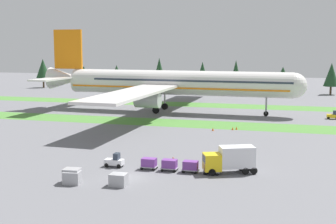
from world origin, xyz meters
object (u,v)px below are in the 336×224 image
object	(u,v)px
airliner	(168,82)
catering_truck	(230,159)
uld_container_1	(72,178)
cargo_dolly_lead	(149,163)
cargo_dolly_third	(191,166)
pushback_tractor	(333,116)
uld_container_0	(72,176)
ground_crew_marshaller	(173,163)
baggage_tug	(115,161)
cargo_dolly_second	(170,164)
taxiway_marker_1	(233,129)
cargo_dolly_fourth	(212,167)
taxiway_marker_0	(213,129)
uld_container_2	(119,180)
taxiway_marker_2	(236,128)

from	to	relation	value
airliner	catering_truck	xyz separation A→B (m)	(22.90, -52.94, -5.57)
uld_container_1	cargo_dolly_lead	bearing A→B (deg)	51.59
cargo_dolly_third	pushback_tractor	size ratio (longest dim) A/B	0.84
uld_container_0	uld_container_1	world-z (taller)	uld_container_0
airliner	ground_crew_marshaller	distance (m)	55.67
cargo_dolly_third	ground_crew_marshaller	size ratio (longest dim) A/B	1.27
pushback_tractor	catering_truck	bearing A→B (deg)	163.77
airliner	baggage_tug	xyz separation A→B (m)	(6.97, -53.99, -6.71)
cargo_dolly_second	cargo_dolly_lead	bearing A→B (deg)	90.00
cargo_dolly_second	ground_crew_marshaller	bearing A→B (deg)	-18.57
cargo_dolly_lead	cargo_dolly_second	xyz separation A→B (m)	(2.90, -0.01, 0.00)
cargo_dolly_lead	taxiway_marker_1	world-z (taller)	cargo_dolly_lead
cargo_dolly_fourth	pushback_tractor	size ratio (longest dim) A/B	0.84
cargo_dolly_third	cargo_dolly_fourth	bearing A→B (deg)	-90.00
baggage_tug	pushback_tractor	xyz separation A→B (m)	(32.68, 52.81, 0.00)
baggage_tug	cargo_dolly_fourth	size ratio (longest dim) A/B	1.18
airliner	uld_container_0	bearing A→B (deg)	6.04
baggage_tug	ground_crew_marshaller	world-z (taller)	baggage_tug
cargo_dolly_third	pushback_tractor	world-z (taller)	pushback_tractor
cargo_dolly_lead	taxiway_marker_0	xyz separation A→B (m)	(3.51, 30.86, -0.60)
catering_truck	taxiway_marker_1	distance (m)	31.99
cargo_dolly_fourth	ground_crew_marshaller	size ratio (longest dim) A/B	1.27
cargo_dolly_lead	pushback_tractor	size ratio (longest dim) A/B	0.84
cargo_dolly_lead	cargo_dolly_fourth	distance (m)	8.70
taxiway_marker_0	catering_truck	bearing A→B (deg)	-76.06
cargo_dolly_third	uld_container_2	size ratio (longest dim) A/B	1.10
cargo_dolly_fourth	uld_container_2	bearing A→B (deg)	129.32
airliner	taxiway_marker_2	bearing A→B (deg)	45.76
cargo_dolly_fourth	uld_container_2	world-z (taller)	cargo_dolly_fourth
cargo_dolly_lead	cargo_dolly_fourth	size ratio (longest dim) A/B	1.00
catering_truck	uld_container_2	bearing A→B (deg)	104.98
cargo_dolly_fourth	taxiway_marker_2	distance (m)	33.51
cargo_dolly_lead	taxiway_marker_1	distance (m)	33.57
cargo_dolly_lead	cargo_dolly_second	world-z (taller)	same
uld_container_2	taxiway_marker_0	xyz separation A→B (m)	(4.77, 39.01, -0.43)
cargo_dolly_second	ground_crew_marshaller	distance (m)	0.90
taxiway_marker_0	taxiway_marker_2	bearing A→B (deg)	30.88
cargo_dolly_second	ground_crew_marshaller	xyz separation A→B (m)	(0.29, 0.85, 0.03)
baggage_tug	uld_container_2	xyz separation A→B (m)	(3.76, -8.16, -0.06)
uld_container_0	taxiway_marker_0	distance (m)	40.74
cargo_dolly_third	cargo_dolly_fourth	world-z (taller)	same
cargo_dolly_second	uld_container_1	bearing A→B (deg)	131.86
cargo_dolly_second	baggage_tug	bearing A→B (deg)	90.00
cargo_dolly_second	uld_container_1	size ratio (longest dim) A/B	1.10
taxiway_marker_2	baggage_tug	bearing A→B (deg)	-111.07
cargo_dolly_third	catering_truck	size ratio (longest dim) A/B	0.30
cargo_dolly_third	taxiway_marker_0	distance (m)	30.97
baggage_tug	catering_truck	bearing A→B (deg)	-86.10
uld_container_1	uld_container_2	size ratio (longest dim) A/B	1.00
catering_truck	taxiway_marker_1	size ratio (longest dim) A/B	12.48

